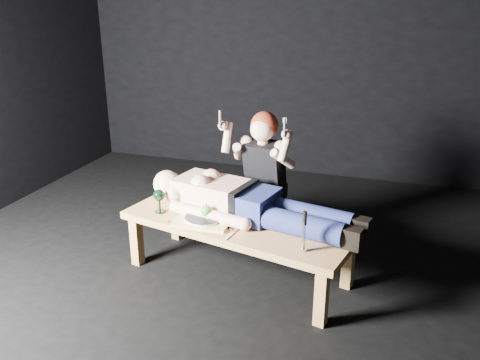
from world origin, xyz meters
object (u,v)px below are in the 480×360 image
(serving_tray, at_px, (203,221))
(lying_man, at_px, (251,200))
(carving_knife, at_px, (304,232))
(table, at_px, (238,248))
(kneeling_woman, at_px, (268,178))
(goblet, at_px, (159,201))

(serving_tray, bearing_deg, lying_man, 31.11)
(serving_tray, distance_m, carving_knife, 0.81)
(lying_man, xyz_separation_m, carving_knife, (0.47, -0.39, -0.00))
(table, height_order, kneeling_woman, kneeling_woman)
(kneeling_woman, relative_size, carving_knife, 4.30)
(table, relative_size, kneeling_woman, 1.42)
(lying_man, bearing_deg, table, -119.96)
(kneeling_woman, distance_m, goblet, 0.90)
(kneeling_woman, height_order, goblet, kneeling_woman)
(goblet, bearing_deg, lying_man, 10.14)
(lying_man, bearing_deg, carving_knife, -27.45)
(goblet, bearing_deg, table, 3.67)
(table, relative_size, lying_man, 0.92)
(goblet, bearing_deg, serving_tray, -9.22)
(lying_man, height_order, goblet, lying_man)
(lying_man, distance_m, carving_knife, 0.61)
(lying_man, relative_size, serving_tray, 4.65)
(goblet, height_order, carving_knife, carving_knife)
(goblet, relative_size, carving_knife, 0.66)
(goblet, xyz_separation_m, carving_knife, (1.15, -0.27, 0.05))
(table, bearing_deg, goblet, -163.96)
(serving_tray, bearing_deg, goblet, 170.78)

